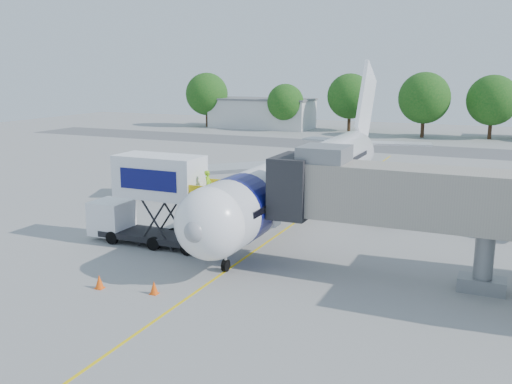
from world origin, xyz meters
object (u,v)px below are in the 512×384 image
at_px(aircraft, 310,174).
at_px(catering_hiloader, 151,200).
at_px(jet_bridge, 391,195).
at_px(ground_tug, 45,324).

bearing_deg(aircraft, catering_hiloader, -119.40).
relative_size(jet_bridge, catering_hiloader, 1.64).
bearing_deg(aircraft, jet_bridge, -54.30).
xyz_separation_m(jet_bridge, catering_hiloader, (-14.26, -0.00, -1.58)).
xyz_separation_m(jet_bridge, ground_tug, (-10.85, -12.43, -3.60)).
xyz_separation_m(aircraft, catering_hiloader, (-6.27, -11.12, -0.19)).
xyz_separation_m(aircraft, jet_bridge, (7.99, -11.12, 1.39)).
xyz_separation_m(catering_hiloader, ground_tug, (3.41, -12.42, -2.02)).
bearing_deg(jet_bridge, aircraft, 125.70).
bearing_deg(aircraft, ground_tug, -96.91).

